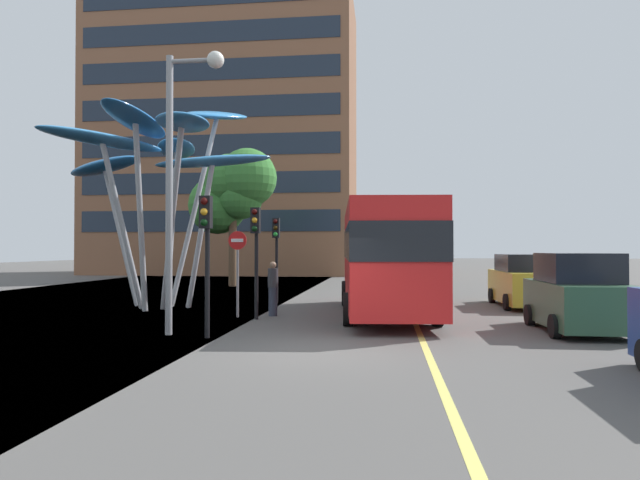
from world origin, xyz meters
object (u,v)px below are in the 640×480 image
at_px(car_parked_far, 524,282).
at_px(no_entry_sign, 238,260).
at_px(red_bus, 384,253).
at_px(pedestrian, 273,289).
at_px(traffic_light_island_mid, 276,241).
at_px(traffic_light_kerb_far, 256,238).
at_px(traffic_light_kerb_near, 206,235).
at_px(street_lamp, 182,154).
at_px(car_parked_mid, 578,295).
at_px(leaf_sculpture, 158,153).

distance_m(car_parked_far, no_entry_sign, 10.99).
distance_m(red_bus, pedestrian, 3.90).
bearing_deg(traffic_light_island_mid, pedestrian, -80.21).
xyz_separation_m(traffic_light_kerb_far, traffic_light_island_mid, (-0.38, 5.20, -0.03)).
xyz_separation_m(red_bus, pedestrian, (-3.66, -0.69, -1.17)).
relative_size(car_parked_far, no_entry_sign, 1.63).
xyz_separation_m(car_parked_far, no_entry_sign, (-10.03, -4.41, 0.89)).
bearing_deg(pedestrian, traffic_light_kerb_near, -98.70).
distance_m(traffic_light_kerb_near, car_parked_far, 13.07).
xyz_separation_m(red_bus, street_lamp, (-5.18, -4.92, 2.59)).
bearing_deg(red_bus, car_parked_mid, -32.16).
bearing_deg(traffic_light_island_mid, car_parked_mid, -35.09).
relative_size(street_lamp, no_entry_sign, 2.62).
bearing_deg(traffic_light_island_mid, no_entry_sign, -94.43).
bearing_deg(street_lamp, no_entry_sign, 83.11).
distance_m(car_parked_mid, street_lamp, 11.06).
bearing_deg(leaf_sculpture, pedestrian, -23.73).
xyz_separation_m(leaf_sculpture, car_parked_far, (13.84, 1.79, -4.91)).
xyz_separation_m(traffic_light_kerb_far, no_entry_sign, (-0.74, 0.59, -0.69)).
bearing_deg(red_bus, traffic_light_kerb_far, -156.30).
height_order(red_bus, car_parked_far, red_bus).
relative_size(leaf_sculpture, no_entry_sign, 3.28).
distance_m(traffic_light_island_mid, pedestrian, 4.50).
bearing_deg(no_entry_sign, traffic_light_island_mid, 85.57).
bearing_deg(no_entry_sign, car_parked_far, 23.73).
xyz_separation_m(traffic_light_kerb_far, pedestrian, (0.33, 1.06, -1.64)).
bearing_deg(car_parked_mid, pedestrian, 163.97).
height_order(traffic_light_kerb_near, car_parked_far, traffic_light_kerb_near).
xyz_separation_m(car_parked_mid, pedestrian, (-8.76, 2.52, -0.08)).
xyz_separation_m(traffic_light_island_mid, pedestrian, (0.71, -4.14, -1.61)).
bearing_deg(pedestrian, car_parked_mid, -16.03).
height_order(red_bus, car_parked_mid, red_bus).
distance_m(traffic_light_island_mid, street_lamp, 8.68).
height_order(traffic_light_kerb_near, street_lamp, street_lamp).
height_order(red_bus, no_entry_sign, red_bus).
bearing_deg(traffic_light_kerb_near, pedestrian, 81.30).
relative_size(traffic_light_kerb_far, pedestrian, 1.96).
bearing_deg(leaf_sculpture, car_parked_far, 7.39).
xyz_separation_m(car_parked_mid, street_lamp, (-10.29, -1.71, 3.69)).
height_order(traffic_light_kerb_near, pedestrian, traffic_light_kerb_near).
relative_size(leaf_sculpture, street_lamp, 1.25).
xyz_separation_m(traffic_light_kerb_near, car_parked_far, (9.68, 8.64, -1.60)).
height_order(traffic_light_island_mid, no_entry_sign, traffic_light_island_mid).
distance_m(red_bus, traffic_light_kerb_far, 4.38).
bearing_deg(traffic_light_kerb_far, leaf_sculpture, 144.85).
relative_size(car_parked_far, pedestrian, 2.54).
relative_size(car_parked_mid, pedestrian, 2.15).
xyz_separation_m(leaf_sculpture, traffic_light_kerb_far, (4.55, -3.20, -3.32)).
height_order(red_bus, leaf_sculpture, leaf_sculpture).
height_order(traffic_light_island_mid, street_lamp, street_lamp).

